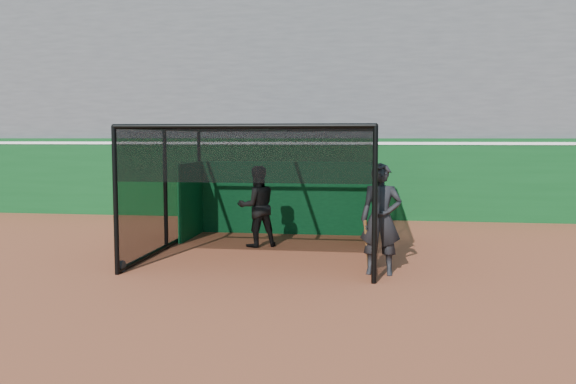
# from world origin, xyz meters

# --- Properties ---
(ground) EXTENTS (120.00, 120.00, 0.00)m
(ground) POSITION_xyz_m (0.00, 0.00, 0.00)
(ground) COLOR brown
(ground) RESTS_ON ground
(outfield_wall) EXTENTS (50.00, 0.50, 2.50)m
(outfield_wall) POSITION_xyz_m (0.00, 8.50, 1.29)
(outfield_wall) COLOR #0B3D16
(outfield_wall) RESTS_ON ground
(grandstand) EXTENTS (50.00, 7.85, 8.95)m
(grandstand) POSITION_xyz_m (0.00, 12.27, 4.48)
(grandstand) COLOR #4C4C4F
(grandstand) RESTS_ON ground
(batting_cage) EXTENTS (4.79, 5.40, 2.73)m
(batting_cage) POSITION_xyz_m (-0.11, 2.74, 1.36)
(batting_cage) COLOR black
(batting_cage) RESTS_ON ground
(batter) EXTENTS (1.14, 1.06, 1.88)m
(batter) POSITION_xyz_m (-0.47, 3.31, 0.94)
(batter) COLOR black
(batter) RESTS_ON ground
(on_deck_player) EXTENTS (0.78, 0.54, 2.06)m
(on_deck_player) POSITION_xyz_m (2.36, 0.80, 1.03)
(on_deck_player) COLOR black
(on_deck_player) RESTS_ON ground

